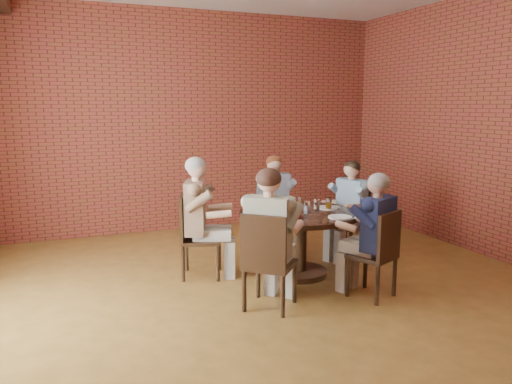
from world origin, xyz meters
name	(u,v)px	position (x,y,z in m)	size (l,w,h in m)	color
floor	(278,308)	(0.00, 0.00, 0.00)	(7.00, 7.00, 0.00)	olive
wall_back	(185,122)	(0.00, 3.50, 1.70)	(7.00, 7.00, 0.00)	maroon
dining_table	(298,231)	(0.62, 0.80, 0.53)	(1.36, 1.36, 0.75)	#341E11
chair_a	(352,220)	(1.58, 1.16, 0.49)	(0.50, 0.50, 0.90)	#341E11
diner_a	(349,210)	(1.51, 1.13, 0.63)	(0.48, 0.60, 1.26)	teal
chair_b	(273,213)	(0.79, 1.88, 0.50)	(0.46, 0.46, 0.91)	#341E11
diner_b	(275,204)	(0.77, 1.80, 0.64)	(0.50, 0.62, 1.29)	#8392A6
chair_c	(193,232)	(-0.51, 1.21, 0.52)	(0.58, 0.58, 0.96)	#341E11
diner_c	(201,218)	(-0.43, 1.18, 0.69)	(0.55, 0.68, 1.38)	brown
chair_d	(267,259)	(-0.12, -0.02, 0.52)	(0.63, 0.63, 0.96)	#341E11
diner_d	(270,239)	(-0.06, 0.05, 0.69)	(0.55, 0.68, 1.37)	tan
chair_e	(379,251)	(1.05, -0.16, 0.50)	(0.53, 0.53, 0.91)	#341E11
diner_e	(373,236)	(1.02, -0.08, 0.64)	(0.50, 0.62, 1.29)	#1A224A
plate_a	(328,208)	(1.03, 0.84, 0.76)	(0.26, 0.26, 0.01)	white
plate_b	(275,205)	(0.52, 1.25, 0.76)	(0.26, 0.26, 0.01)	white
plate_c	(259,212)	(0.19, 0.94, 0.76)	(0.26, 0.26, 0.01)	white
plate_d	(340,217)	(0.90, 0.35, 0.76)	(0.26, 0.26, 0.01)	white
glass_a	(317,204)	(0.85, 0.79, 0.82)	(0.07, 0.07, 0.14)	white
glass_b	(298,203)	(0.70, 0.97, 0.82)	(0.07, 0.07, 0.14)	white
glass_c	(272,203)	(0.41, 1.05, 0.82)	(0.07, 0.07, 0.14)	white
glass_d	(280,204)	(0.45, 0.95, 0.82)	(0.07, 0.07, 0.14)	white
glass_e	(286,209)	(0.40, 0.68, 0.82)	(0.07, 0.07, 0.14)	white
glass_f	(298,212)	(0.46, 0.50, 0.82)	(0.07, 0.07, 0.14)	white
glass_g	(307,208)	(0.66, 0.68, 0.82)	(0.07, 0.07, 0.14)	white
glass_h	(329,204)	(1.00, 0.77, 0.82)	(0.07, 0.07, 0.14)	white
smartphone	(341,215)	(0.99, 0.47, 0.75)	(0.07, 0.15, 0.01)	black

